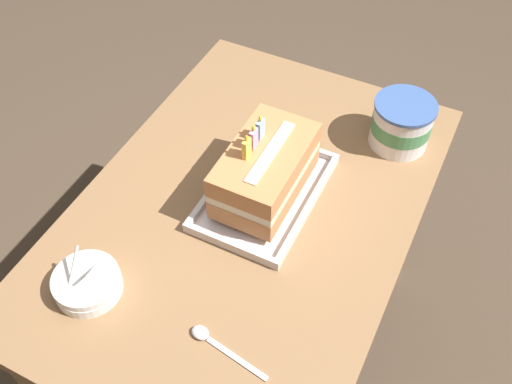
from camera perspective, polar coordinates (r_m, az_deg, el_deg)
The scene contains 7 objects.
ground_plane at distance 1.82m, azimuth -0.62°, elevation -15.04°, with size 8.00×8.00×0.00m, color #4C3D2D.
dining_table at distance 1.33m, azimuth -0.82°, elevation -4.49°, with size 1.00×0.68×0.68m.
foil_tray at distance 1.26m, azimuth 0.87°, elevation -0.11°, with size 0.33×0.21×0.02m.
birthday_cake at distance 1.20m, azimuth 0.90°, elevation 2.18°, with size 0.25×0.14×0.17m.
bowl_stack at distance 1.15m, azimuth -16.14°, elevation -8.55°, with size 0.13×0.13×0.10m.
ice_cream_tub at distance 1.37m, azimuth 14.01°, elevation 6.51°, with size 0.14×0.14×0.12m.
serving_spoon_near_tray at distance 1.07m, azimuth -4.60°, elevation -14.07°, with size 0.04×0.16×0.01m.
Camera 1 is at (-0.69, -0.36, 1.65)m, focal length 41.02 mm.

